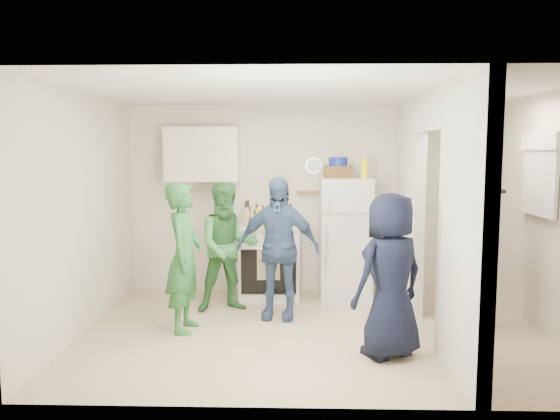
% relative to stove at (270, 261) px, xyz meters
% --- Properties ---
extents(floor, '(4.80, 4.80, 0.00)m').
position_rel_stove_xyz_m(floor, '(0.52, -1.37, -0.47)').
color(floor, '#C0B087').
rests_on(floor, ground).
extents(wall_back, '(4.80, 0.00, 4.80)m').
position_rel_stove_xyz_m(wall_back, '(0.52, 0.33, 0.78)').
color(wall_back, silver).
rests_on(wall_back, floor).
extents(wall_front, '(4.80, 0.00, 4.80)m').
position_rel_stove_xyz_m(wall_front, '(0.52, -3.07, 0.78)').
color(wall_front, silver).
rests_on(wall_front, floor).
extents(wall_left, '(0.00, 3.40, 3.40)m').
position_rel_stove_xyz_m(wall_left, '(-1.88, -1.37, 0.78)').
color(wall_left, silver).
rests_on(wall_left, floor).
extents(wall_right, '(0.00, 3.40, 3.40)m').
position_rel_stove_xyz_m(wall_right, '(2.92, -1.37, 0.78)').
color(wall_right, silver).
rests_on(wall_right, floor).
extents(ceiling, '(4.80, 4.80, 0.00)m').
position_rel_stove_xyz_m(ceiling, '(0.52, -1.37, 2.03)').
color(ceiling, white).
rests_on(ceiling, wall_back).
extents(partition_pier_back, '(0.12, 1.20, 2.50)m').
position_rel_stove_xyz_m(partition_pier_back, '(1.72, -0.27, 0.78)').
color(partition_pier_back, silver).
rests_on(partition_pier_back, floor).
extents(partition_pier_front, '(0.12, 1.20, 2.50)m').
position_rel_stove_xyz_m(partition_pier_front, '(1.72, -2.47, 0.78)').
color(partition_pier_front, silver).
rests_on(partition_pier_front, floor).
extents(partition_header, '(0.12, 1.00, 0.40)m').
position_rel_stove_xyz_m(partition_header, '(1.72, -1.37, 1.83)').
color(partition_header, silver).
rests_on(partition_header, partition_pier_back).
extents(stove, '(0.79, 0.66, 0.94)m').
position_rel_stove_xyz_m(stove, '(0.00, 0.00, 0.00)').
color(stove, white).
rests_on(stove, floor).
extents(upper_cabinet, '(0.95, 0.34, 0.70)m').
position_rel_stove_xyz_m(upper_cabinet, '(-0.88, 0.15, 1.38)').
color(upper_cabinet, silver).
rests_on(upper_cabinet, wall_back).
extents(fridge, '(0.64, 0.62, 1.56)m').
position_rel_stove_xyz_m(fridge, '(0.97, -0.03, 0.31)').
color(fridge, silver).
rests_on(fridge, floor).
extents(wicker_basket, '(0.35, 0.25, 0.15)m').
position_rel_stove_xyz_m(wicker_basket, '(0.87, 0.02, 1.16)').
color(wicker_basket, brown).
rests_on(wicker_basket, fridge).
extents(blue_bowl, '(0.24, 0.24, 0.11)m').
position_rel_stove_xyz_m(blue_bowl, '(0.87, 0.02, 1.29)').
color(blue_bowl, navy).
rests_on(blue_bowl, wicker_basket).
extents(yellow_cup_stack_top, '(0.09, 0.09, 0.25)m').
position_rel_stove_xyz_m(yellow_cup_stack_top, '(1.19, -0.13, 1.21)').
color(yellow_cup_stack_top, yellow).
rests_on(yellow_cup_stack_top, fridge).
extents(wall_clock, '(0.22, 0.02, 0.22)m').
position_rel_stove_xyz_m(wall_clock, '(0.57, 0.31, 1.23)').
color(wall_clock, white).
rests_on(wall_clock, wall_back).
extents(spice_shelf, '(0.35, 0.08, 0.03)m').
position_rel_stove_xyz_m(spice_shelf, '(0.52, 0.28, 0.88)').
color(spice_shelf, olive).
rests_on(spice_shelf, wall_back).
extents(nook_window, '(0.03, 0.70, 0.80)m').
position_rel_stove_xyz_m(nook_window, '(2.90, -1.17, 1.18)').
color(nook_window, black).
rests_on(nook_window, wall_right).
extents(nook_window_frame, '(0.04, 0.76, 0.86)m').
position_rel_stove_xyz_m(nook_window_frame, '(2.88, -1.17, 1.18)').
color(nook_window_frame, white).
rests_on(nook_window_frame, wall_right).
extents(nook_valance, '(0.04, 0.82, 0.18)m').
position_rel_stove_xyz_m(nook_valance, '(2.86, -1.17, 1.53)').
color(nook_valance, white).
rests_on(nook_valance, wall_right).
extents(yellow_cup_stack_stove, '(0.09, 0.09, 0.25)m').
position_rel_stove_xyz_m(yellow_cup_stack_stove, '(-0.12, -0.22, 0.60)').
color(yellow_cup_stack_stove, yellow).
rests_on(yellow_cup_stack_stove, stove).
extents(red_cup, '(0.09, 0.09, 0.12)m').
position_rel_stove_xyz_m(red_cup, '(0.22, -0.20, 0.53)').
color(red_cup, red).
rests_on(red_cup, stove).
extents(person_green_left, '(0.41, 0.60, 1.57)m').
position_rel_stove_xyz_m(person_green_left, '(-0.84, -1.33, 0.32)').
color(person_green_left, '#2D723E').
rests_on(person_green_left, floor).
extents(person_green_center, '(0.88, 0.78, 1.53)m').
position_rel_stove_xyz_m(person_green_center, '(-0.47, -0.59, 0.30)').
color(person_green_center, '#3D8B4B').
rests_on(person_green_center, floor).
extents(person_denim, '(0.99, 0.53, 1.61)m').
position_rel_stove_xyz_m(person_denim, '(0.13, -0.86, 0.33)').
color(person_denim, '#39557D').
rests_on(person_denim, floor).
extents(person_navy, '(0.89, 0.80, 1.53)m').
position_rel_stove_xyz_m(person_navy, '(1.20, -2.01, 0.29)').
color(person_navy, black).
rests_on(person_navy, floor).
extents(person_nook, '(1.05, 1.27, 1.71)m').
position_rel_stove_xyz_m(person_nook, '(2.21, -1.14, 0.38)').
color(person_nook, black).
rests_on(person_nook, floor).
extents(bottle_a, '(0.07, 0.07, 0.31)m').
position_rel_stove_xyz_m(bottle_a, '(-0.29, 0.14, 0.63)').
color(bottle_a, brown).
rests_on(bottle_a, stove).
extents(bottle_b, '(0.08, 0.08, 0.28)m').
position_rel_stove_xyz_m(bottle_b, '(-0.16, -0.08, 0.61)').
color(bottle_b, '#204918').
rests_on(bottle_b, stove).
extents(bottle_c, '(0.07, 0.07, 0.24)m').
position_rel_stove_xyz_m(bottle_c, '(-0.10, 0.17, 0.59)').
color(bottle_c, silver).
rests_on(bottle_c, stove).
extents(bottle_d, '(0.07, 0.07, 0.31)m').
position_rel_stove_xyz_m(bottle_d, '(0.01, -0.06, 0.62)').
color(bottle_d, brown).
rests_on(bottle_d, stove).
extents(bottle_e, '(0.07, 0.07, 0.29)m').
position_rel_stove_xyz_m(bottle_e, '(0.10, 0.17, 0.62)').
color(bottle_e, '#B1B9C4').
rests_on(bottle_e, stove).
extents(bottle_f, '(0.07, 0.07, 0.27)m').
position_rel_stove_xyz_m(bottle_f, '(0.16, 0.01, 0.61)').
color(bottle_f, black).
rests_on(bottle_f, stove).
extents(bottle_g, '(0.07, 0.07, 0.27)m').
position_rel_stove_xyz_m(bottle_g, '(0.26, 0.12, 0.61)').
color(bottle_g, '#A57E36').
rests_on(bottle_g, stove).
extents(bottle_h, '(0.07, 0.07, 0.32)m').
position_rel_stove_xyz_m(bottle_h, '(-0.30, -0.12, 0.63)').
color(bottle_h, '#B0AFBC').
rests_on(bottle_h, stove).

